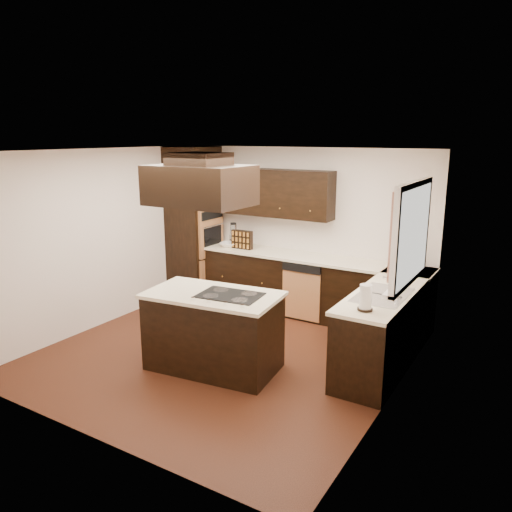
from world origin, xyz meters
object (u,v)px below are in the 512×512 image
Objects in this scene: oven_column at (194,234)px; range_hood at (200,185)px; spice_rack at (242,240)px; island at (214,332)px.

oven_column is 2.02× the size of range_hood.
range_hood is 2.69m from spice_rack.
island is 1.73m from range_hood.
oven_column is 1.44× the size of island.
oven_column is 6.05× the size of spice_rack.
oven_column is at bearing 129.74° from range_hood.
range_hood reaches higher than oven_column.
island is 2.39m from spice_rack.
range_hood is (1.88, -2.25, 1.10)m from oven_column.
oven_column is 3.13m from range_hood.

